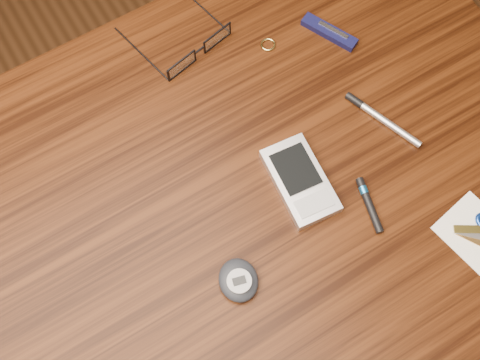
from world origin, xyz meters
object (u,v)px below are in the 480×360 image
Objects in this scene: pda_phone at (300,181)px; silver_pen at (377,116)px; pedometer at (239,280)px; desk at (229,228)px; eyeglasses at (196,49)px; pocket_knife at (329,32)px.

pda_phone is 1.04× the size of silver_pen.
desk is at bearing 67.26° from pedometer.
pda_phone reaches higher than silver_pen.
eyeglasses is 1.18× the size of pda_phone.
pedometer reaches higher than desk.
pocket_knife is (0.31, 0.25, -0.00)m from pedometer.
pedometer is (-0.14, -0.07, 0.00)m from pda_phone.
pda_phone reaches higher than pocket_knife.
pda_phone is 0.25m from pocket_knife.
pedometer is 0.40m from pocket_knife.
pda_phone is at bearing -86.08° from eyeglasses.
eyeglasses reaches higher than pda_phone.
desk is at bearing -178.85° from silver_pen.
desk is 7.82× the size of pda_phone.
pedometer is (-0.12, -0.33, -0.00)m from eyeglasses.
pda_phone is at bearing -133.58° from pocket_knife.
eyeglasses is 0.35m from pedometer.
silver_pen is (-0.02, -0.15, -0.00)m from pocket_knife.
desk is 0.27m from eyeglasses.
silver_pen reaches higher than desk.
pedometer is (-0.04, -0.10, 0.11)m from desk.
pda_phone reaches higher than desk.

